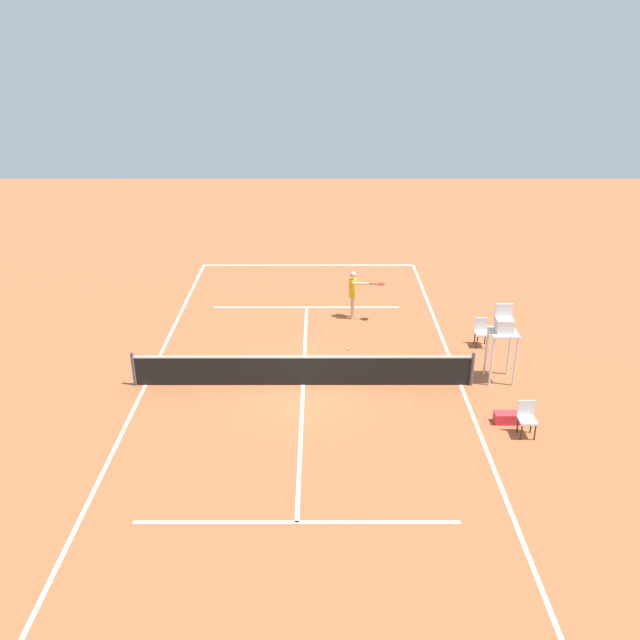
{
  "coord_description": "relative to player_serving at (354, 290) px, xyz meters",
  "views": [
    {
      "loc": [
        -0.49,
        17.63,
        9.8
      ],
      "look_at": [
        -0.51,
        -3.03,
        0.8
      ],
      "focal_mm": 37.67,
      "sensor_mm": 36.0,
      "label": 1
    }
  ],
  "objects": [
    {
      "name": "ground_plane",
      "position": [
        1.74,
        5.07,
        -1.08
      ],
      "size": [
        60.0,
        60.0,
        0.0
      ],
      "primitive_type": "plane",
      "color": "#AD5933"
    },
    {
      "name": "court_lines",
      "position": [
        1.74,
        5.07,
        -1.08
      ],
      "size": [
        9.54,
        22.26,
        0.01
      ],
      "color": "white",
      "rests_on": "ground"
    },
    {
      "name": "tennis_net",
      "position": [
        1.74,
        5.07,
        -0.59
      ],
      "size": [
        10.14,
        0.1,
        1.07
      ],
      "color": "#4C4C51",
      "rests_on": "ground"
    },
    {
      "name": "player_serving",
      "position": [
        0.0,
        0.0,
        0.0
      ],
      "size": [
        1.29,
        0.67,
        1.81
      ],
      "rotation": [
        0.0,
        0.0,
        1.47
      ],
      "color": "#D8A884",
      "rests_on": "ground"
    },
    {
      "name": "tennis_ball",
      "position": [
        0.31,
        2.68,
        -1.05
      ],
      "size": [
        0.07,
        0.07,
        0.07
      ],
      "primitive_type": "sphere",
      "color": "#CCE033",
      "rests_on": "ground"
    },
    {
      "name": "umpire_chair",
      "position": [
        -4.17,
        4.73,
        0.52
      ],
      "size": [
        0.8,
        0.8,
        2.41
      ],
      "color": "silver",
      "rests_on": "ground"
    },
    {
      "name": "courtside_chair_near",
      "position": [
        -4.14,
        7.75,
        -0.55
      ],
      "size": [
        0.44,
        0.46,
        0.95
      ],
      "color": "#262626",
      "rests_on": "ground"
    },
    {
      "name": "courtside_chair_mid",
      "position": [
        -4.16,
        2.34,
        -0.55
      ],
      "size": [
        0.44,
        0.46,
        0.95
      ],
      "color": "#262626",
      "rests_on": "ground"
    },
    {
      "name": "equipment_bag",
      "position": [
        -3.85,
        7.17,
        -0.93
      ],
      "size": [
        0.76,
        0.32,
        0.3
      ],
      "primitive_type": "cube",
      "color": "red",
      "rests_on": "ground"
    }
  ]
}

